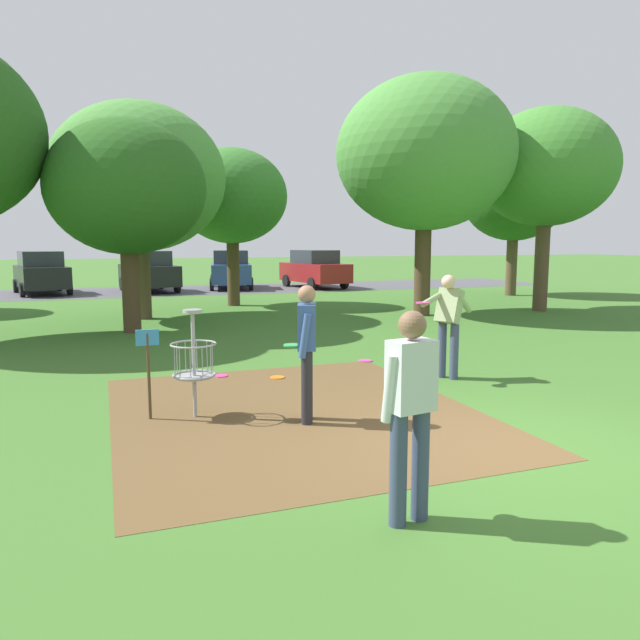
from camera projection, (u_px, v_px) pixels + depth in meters
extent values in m
plane|color=#3D6B28|center=(515.00, 449.00, 6.39)|extent=(160.00, 160.00, 0.00)
cube|color=brown|center=(295.00, 412.00, 7.79)|extent=(4.61, 5.42, 0.01)
cylinder|color=#9E9EA3|center=(194.00, 365.00, 7.48)|extent=(0.05, 0.05, 1.35)
cylinder|color=#9E9EA3|center=(192.00, 311.00, 7.39)|extent=(0.24, 0.24, 0.04)
torus|color=#9E9EA3|center=(193.00, 344.00, 7.44)|extent=(0.58, 0.58, 0.02)
torus|color=#9E9EA3|center=(194.00, 375.00, 7.50)|extent=(0.55, 0.55, 0.03)
cylinder|color=#9E9EA3|center=(194.00, 376.00, 7.50)|extent=(0.48, 0.48, 0.02)
cylinder|color=gray|center=(212.00, 358.00, 7.55)|extent=(0.01, 0.01, 0.40)
cylinder|color=gray|center=(207.00, 357.00, 7.67)|extent=(0.01, 0.01, 0.40)
cylinder|color=gray|center=(197.00, 356.00, 7.71)|extent=(0.01, 0.01, 0.40)
cylinder|color=gray|center=(185.00, 357.00, 7.66)|extent=(0.01, 0.01, 0.40)
cylinder|color=gray|center=(177.00, 359.00, 7.53)|extent=(0.01, 0.01, 0.40)
cylinder|color=gray|center=(175.00, 361.00, 7.39)|extent=(0.01, 0.01, 0.40)
cylinder|color=gray|center=(180.00, 363.00, 7.27)|extent=(0.01, 0.01, 0.40)
cylinder|color=gray|center=(190.00, 363.00, 7.23)|extent=(0.01, 0.01, 0.40)
cylinder|color=gray|center=(202.00, 363.00, 7.29)|extent=(0.01, 0.01, 0.40)
cylinder|color=gray|center=(211.00, 361.00, 7.41)|extent=(0.01, 0.01, 0.40)
cylinder|color=#4C3823|center=(149.00, 377.00, 7.40)|extent=(0.04, 0.04, 1.10)
cube|color=#3384C6|center=(147.00, 337.00, 7.34)|extent=(0.28, 0.03, 0.20)
cylinder|color=#384260|center=(398.00, 469.00, 4.62)|extent=(0.14, 0.14, 0.92)
cylinder|color=#384260|center=(420.00, 464.00, 4.72)|extent=(0.14, 0.14, 0.92)
cube|color=silver|center=(411.00, 376.00, 4.57)|extent=(0.39, 0.27, 0.56)
sphere|color=brown|center=(412.00, 325.00, 4.52)|extent=(0.22, 0.22, 0.22)
cylinder|color=silver|center=(390.00, 389.00, 4.51)|extent=(0.11, 0.18, 0.55)
cylinder|color=silver|center=(428.00, 383.00, 4.69)|extent=(0.11, 0.18, 0.55)
cylinder|color=green|center=(397.00, 399.00, 4.76)|extent=(0.22, 0.22, 0.02)
cylinder|color=#232328|center=(307.00, 388.00, 7.21)|extent=(0.14, 0.14, 0.92)
cylinder|color=#232328|center=(307.00, 383.00, 7.43)|extent=(0.14, 0.14, 0.92)
cube|color=#385693|center=(307.00, 327.00, 7.22)|extent=(0.33, 0.41, 0.56)
sphere|color=#9E7051|center=(307.00, 294.00, 7.17)|extent=(0.22, 0.22, 0.22)
cylinder|color=#385693|center=(305.00, 336.00, 7.04)|extent=(0.19, 0.14, 0.55)
cylinder|color=#385693|center=(306.00, 331.00, 7.42)|extent=(0.19, 0.14, 0.55)
cylinder|color=green|center=(292.00, 345.00, 7.25)|extent=(0.22, 0.22, 0.02)
cylinder|color=#384260|center=(454.00, 352.00, 9.59)|extent=(0.14, 0.14, 0.92)
cylinder|color=#384260|center=(442.00, 350.00, 9.73)|extent=(0.14, 0.14, 0.92)
cube|color=#93A875|center=(449.00, 306.00, 9.56)|extent=(0.51, 0.50, 0.60)
sphere|color=beige|center=(448.00, 282.00, 9.46)|extent=(0.22, 0.22, 0.22)
cylinder|color=#93A875|center=(432.00, 300.00, 9.42)|extent=(0.55, 0.37, 0.21)
cylinder|color=#E53D99|center=(423.00, 303.00, 9.20)|extent=(0.22, 0.22, 0.02)
cylinder|color=#93A875|center=(464.00, 303.00, 9.59)|extent=(0.46, 0.32, 0.37)
cylinder|color=#E53D99|center=(365.00, 361.00, 11.10)|extent=(0.26, 0.26, 0.02)
cylinder|color=orange|center=(277.00, 377.00, 9.72)|extent=(0.24, 0.24, 0.02)
cylinder|color=#E53D99|center=(221.00, 376.00, 9.83)|extent=(0.22, 0.22, 0.02)
cylinder|color=brown|center=(541.00, 266.00, 19.08)|extent=(0.45, 0.45, 2.95)
ellipsoid|color=#428433|center=(546.00, 167.00, 18.67)|extent=(4.36, 4.36, 3.71)
cylinder|color=brown|center=(511.00, 266.00, 24.68)|extent=(0.45, 0.45, 2.49)
ellipsoid|color=#285B1E|center=(514.00, 197.00, 24.31)|extent=(4.18, 4.18, 3.55)
cylinder|color=#4C3823|center=(131.00, 290.00, 14.54)|extent=(0.43, 0.43, 2.12)
ellipsoid|color=#285B1E|center=(127.00, 187.00, 14.22)|extent=(3.80, 3.80, 3.23)
cylinder|color=#4C3823|center=(233.00, 272.00, 20.72)|extent=(0.43, 0.43, 2.37)
ellipsoid|color=#38752D|center=(232.00, 196.00, 20.38)|extent=(3.85, 3.85, 3.27)
cylinder|color=brown|center=(142.00, 281.00, 17.13)|extent=(0.48, 0.48, 2.20)
ellipsoid|color=#4C8E3D|center=(138.00, 178.00, 16.74)|extent=(4.93, 4.93, 4.19)
cylinder|color=#4C3823|center=(422.00, 269.00, 17.91)|extent=(0.49, 0.49, 2.84)
ellipsoid|color=#4C8E3D|center=(425.00, 154.00, 17.46)|extent=(5.30, 5.30, 4.50)
cube|color=#4C4C51|center=(197.00, 290.00, 27.61)|extent=(36.00, 6.00, 0.01)
cube|color=black|center=(41.00, 277.00, 25.44)|extent=(2.65, 4.49, 0.90)
cube|color=#2D333D|center=(40.00, 259.00, 25.34)|extent=(2.01, 2.47, 0.64)
cylinder|color=black|center=(16.00, 286.00, 26.11)|extent=(0.30, 0.62, 0.60)
cylinder|color=black|center=(59.00, 284.00, 27.07)|extent=(0.30, 0.62, 0.60)
cylinder|color=black|center=(22.00, 290.00, 23.93)|extent=(0.30, 0.62, 0.60)
cylinder|color=black|center=(70.00, 288.00, 24.89)|extent=(0.30, 0.62, 0.60)
cube|color=black|center=(149.00, 275.00, 26.64)|extent=(2.52, 4.45, 0.90)
cube|color=#2D333D|center=(148.00, 258.00, 26.54)|extent=(1.95, 2.43, 0.64)
cylinder|color=black|center=(122.00, 284.00, 27.36)|extent=(0.28, 0.62, 0.60)
cylinder|color=black|center=(161.00, 283.00, 28.26)|extent=(0.28, 0.62, 0.60)
cylinder|color=black|center=(136.00, 288.00, 25.13)|extent=(0.28, 0.62, 0.60)
cylinder|color=black|center=(177.00, 286.00, 26.04)|extent=(0.28, 0.62, 0.60)
cube|color=#2D4784|center=(231.00, 273.00, 28.46)|extent=(2.54, 4.46, 0.90)
cube|color=#2D333D|center=(230.00, 257.00, 28.36)|extent=(1.96, 2.44, 0.64)
cylinder|color=black|center=(212.00, 281.00, 29.64)|extent=(0.29, 0.62, 0.60)
cylinder|color=black|center=(248.00, 280.00, 29.94)|extent=(0.29, 0.62, 0.60)
cylinder|color=black|center=(212.00, 284.00, 27.09)|extent=(0.29, 0.62, 0.60)
cylinder|color=black|center=(251.00, 284.00, 27.39)|extent=(0.29, 0.62, 0.60)
cube|color=maroon|center=(315.00, 272.00, 28.97)|extent=(2.51, 4.45, 0.90)
cube|color=#2D333D|center=(315.00, 257.00, 28.87)|extent=(1.94, 2.43, 0.64)
cylinder|color=black|center=(286.00, 281.00, 29.70)|extent=(0.28, 0.62, 0.60)
cylinder|color=black|center=(317.00, 279.00, 30.60)|extent=(0.28, 0.62, 0.60)
cylinder|color=black|center=(312.00, 284.00, 27.47)|extent=(0.28, 0.62, 0.60)
cylinder|color=black|center=(344.00, 282.00, 28.37)|extent=(0.28, 0.62, 0.60)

